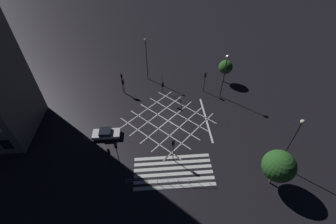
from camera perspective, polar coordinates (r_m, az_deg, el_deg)
The scene contains 16 objects.
ground_plane at distance 37.04m, azimuth 0.00°, elevation -2.23°, with size 200.00×200.00×0.00m, color black.
road_markings at distance 33.22m, azimuth 1.42°, elevation -9.14°, with size 15.79×20.00×0.01m.
traffic_light_median_south at distance 29.73m, azimuth 1.32°, elevation -8.69°, with size 0.36×0.39×4.03m.
traffic_light_sw_main at distance 30.65m, azimuth -14.74°, elevation -10.22°, with size 0.39×0.36×3.24m.
traffic_light_nw_main at distance 42.08m, azimuth -11.65°, elevation 8.14°, with size 0.39×0.36×4.10m.
traffic_light_nw_cross at distance 41.95m, azimuth -11.30°, elevation 7.05°, with size 0.36×0.39×3.23m.
traffic_light_median_north at distance 40.03m, azimuth -1.44°, elevation 7.41°, with size 0.36×3.08×4.16m.
traffic_light_ne_cross at distance 41.93m, azimuth 9.39°, elevation 8.42°, with size 0.36×0.39×4.17m.
traffic_light_sw_cross at distance 30.02m, azimuth -12.94°, elevation -9.18°, with size 0.36×0.39×4.19m.
street_lamp_east at distance 30.69m, azimuth 29.49°, elevation -5.22°, with size 0.51×0.51×8.58m.
street_lamp_west at distance 43.92m, azimuth -5.54°, elevation 14.53°, with size 0.45×0.45×8.62m.
street_lamp_far at distance 39.40m, azimuth 14.45°, elevation 11.17°, with size 0.60×0.60×8.50m.
street_tree_near at distance 45.45m, azimuth 14.41°, elevation 11.00°, with size 2.68×2.68×4.66m.
street_tree_far at distance 29.88m, azimuth 26.32°, elevation -12.19°, with size 3.84×3.84×5.62m.
waiting_car at distance 35.58m, azimuth -15.44°, elevation -5.26°, with size 4.15×1.84×1.23m.
pedestrian_railing at distance 29.40m, azimuth 0.00°, elevation -17.09°, with size 10.55×0.84×1.05m.
Camera 1 is at (-1.98, -26.34, 25.97)m, focal length 24.00 mm.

